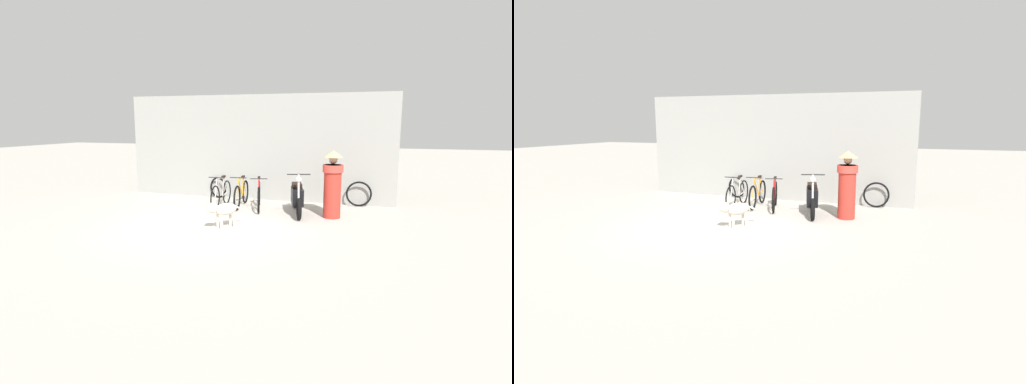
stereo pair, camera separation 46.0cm
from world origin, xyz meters
The scene contains 10 objects.
ground_plane centered at (0.00, 0.00, 0.00)m, with size 60.00×60.00×0.00m, color #ADA89E.
shop_wall_back centered at (0.00, 3.63, 1.59)m, with size 8.32×0.20×3.17m.
bicycle_0 centered at (-0.51, 2.11, 0.37)m, with size 0.46×1.67×0.90m.
bicycle_1 centered at (-0.01, 2.37, 0.36)m, with size 0.46×1.68×0.88m.
bicycle_2 centered at (0.56, 2.21, 0.37)m, with size 0.59×1.66×0.90m.
motorcycle centered at (1.67, 1.95, 0.43)m, with size 0.70×1.88×1.10m.
stray_dog centered at (0.38, 0.05, 0.42)m, with size 0.65×0.88×0.62m.
person_in_robes centered at (2.59, 1.80, 0.86)m, with size 0.67×0.67×1.67m.
spare_tire_left centered at (3.15, 3.37, 0.36)m, with size 0.72×0.11×0.72m.
spare_tire_right centered at (-1.14, 3.38, 0.33)m, with size 0.64×0.25×0.65m.
Camera 1 is at (3.72, -8.04, 2.37)m, focal length 28.00 mm.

